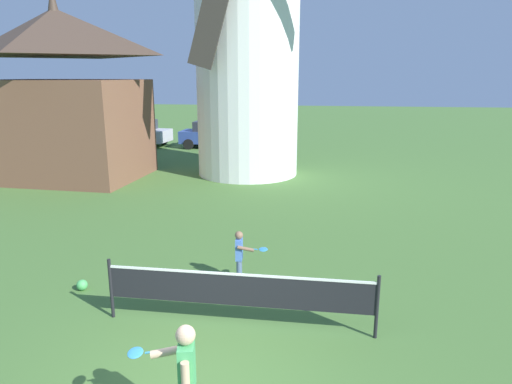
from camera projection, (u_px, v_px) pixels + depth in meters
ground_plane at (201, 382)px, 6.50m from camera, size 120.00×120.00×0.00m
windmill at (247, 21)px, 18.60m from camera, size 9.49×4.96×13.84m
tennis_net at (238, 290)px, 7.75m from camera, size 4.62×0.06×1.10m
player_near at (185, 377)px, 5.27m from camera, size 0.87×0.49×1.50m
player_far at (240, 254)px, 9.48m from camera, size 0.70×0.42×1.11m
stray_ball at (82, 285)px, 9.24m from camera, size 0.22×0.22×0.22m
parked_car_silver at (135, 132)px, 27.91m from camera, size 4.35×2.23×1.56m
parked_car_blue at (214, 134)px, 27.08m from camera, size 3.84×1.92×1.56m
chapel at (62, 98)px, 18.65m from camera, size 6.50×4.90×7.60m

